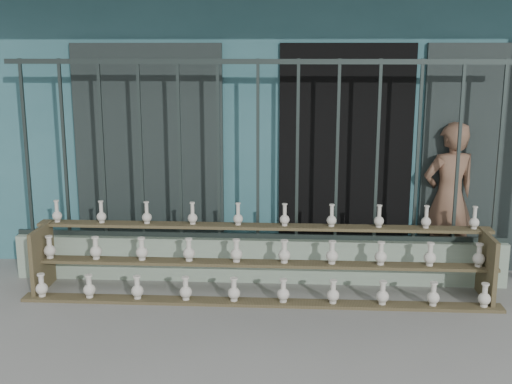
{
  "coord_description": "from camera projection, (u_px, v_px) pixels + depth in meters",
  "views": [
    {
      "loc": [
        0.36,
        -4.98,
        2.34
      ],
      "look_at": [
        0.0,
        1.0,
        1.0
      ],
      "focal_mm": 45.0,
      "sensor_mm": 36.0,
      "label": 1
    }
  ],
  "objects": [
    {
      "name": "ground",
      "position": [
        249.0,
        334.0,
        5.38
      ],
      "size": [
        60.0,
        60.0,
        0.0
      ],
      "primitive_type": "plane",
      "color": "slate"
    },
    {
      "name": "workshop_building",
      "position": [
        270.0,
        100.0,
        9.15
      ],
      "size": [
        7.4,
        6.6,
        3.21
      ],
      "color": "#326269",
      "rests_on": "ground"
    },
    {
      "name": "parapet_wall",
      "position": [
        258.0,
        259.0,
        6.6
      ],
      "size": [
        5.0,
        0.2,
        0.45
      ],
      "primitive_type": "cube",
      "color": "#8DA38B",
      "rests_on": "ground"
    },
    {
      "name": "security_fence",
      "position": [
        258.0,
        151.0,
        6.35
      ],
      "size": [
        5.0,
        0.04,
        1.8
      ],
      "color": "#283330",
      "rests_on": "parapet_wall"
    },
    {
      "name": "shelf_rack",
      "position": [
        260.0,
        260.0,
        6.16
      ],
      "size": [
        4.5,
        0.68,
        0.85
      ],
      "color": "brown",
      "rests_on": "ground"
    },
    {
      "name": "elderly_woman",
      "position": [
        449.0,
        198.0,
        6.72
      ],
      "size": [
        0.67,
        0.53,
        1.61
      ],
      "primitive_type": "imported",
      "rotation": [
        0.0,
        0.0,
        3.42
      ],
      "color": "brown",
      "rests_on": "ground"
    }
  ]
}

